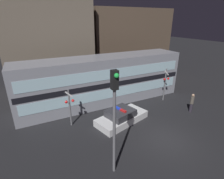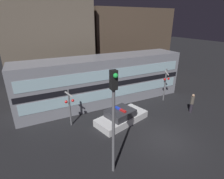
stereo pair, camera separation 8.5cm
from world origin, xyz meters
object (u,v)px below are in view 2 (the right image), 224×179
at_px(traffic_light_corner, 114,112).
at_px(crossing_signal_near, 165,83).
at_px(police_car, 121,117).
at_px(train, 104,80).
at_px(pedestrian, 192,103).

bearing_deg(traffic_light_corner, crossing_signal_near, 33.54).
bearing_deg(police_car, train, 70.04).
relative_size(police_car, crossing_signal_near, 1.40).
bearing_deg(traffic_light_corner, pedestrian, 16.81).
bearing_deg(traffic_light_corner, train, 69.25).
height_order(pedestrian, traffic_light_corner, traffic_light_corner).
relative_size(train, crossing_signal_near, 4.82).
bearing_deg(crossing_signal_near, pedestrian, -81.25).
distance_m(train, traffic_light_corner, 9.09).
relative_size(police_car, pedestrian, 2.65).
height_order(train, pedestrian, train).
distance_m(train, police_car, 4.59).
bearing_deg(pedestrian, crossing_signal_near, 98.75).
distance_m(police_car, traffic_light_corner, 6.04).
distance_m(pedestrian, traffic_light_corner, 10.06).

